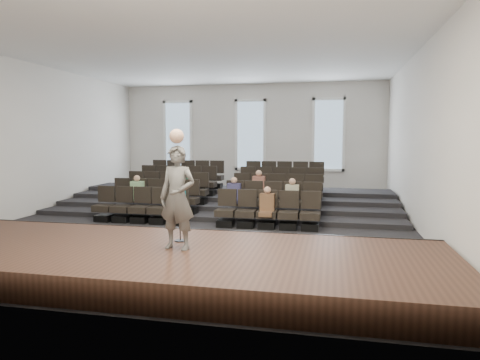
{
  "coord_description": "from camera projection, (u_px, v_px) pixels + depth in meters",
  "views": [
    {
      "loc": [
        3.69,
        -12.34,
        2.52
      ],
      "look_at": [
        0.91,
        0.5,
        1.25
      ],
      "focal_mm": 32.0,
      "sensor_mm": 36.0,
      "label": 1
    }
  ],
  "objects": [
    {
      "name": "ground",
      "position": [
        207.0,
        222.0,
        13.03
      ],
      "size": [
        14.0,
        14.0,
        0.0
      ],
      "primitive_type": "plane",
      "color": "black",
      "rests_on": "ground"
    },
    {
      "name": "ceiling",
      "position": [
        206.0,
        54.0,
        12.54
      ],
      "size": [
        12.0,
        14.0,
        0.02
      ],
      "primitive_type": "cube",
      "color": "white",
      "rests_on": "ground"
    },
    {
      "name": "wall_back",
      "position": [
        251.0,
        139.0,
        19.61
      ],
      "size": [
        12.0,
        0.04,
        5.0
      ],
      "primitive_type": "cube",
      "color": "silver",
      "rests_on": "ground"
    },
    {
      "name": "wall_front",
      "position": [
        62.0,
        140.0,
        5.96
      ],
      "size": [
        12.0,
        0.04,
        5.0
      ],
      "primitive_type": "cube",
      "color": "silver",
      "rests_on": "ground"
    },
    {
      "name": "wall_left",
      "position": [
        31.0,
        139.0,
        14.05
      ],
      "size": [
        0.04,
        14.0,
        5.0
      ],
      "primitive_type": "cube",
      "color": "silver",
      "rests_on": "ground"
    },
    {
      "name": "wall_right",
      "position": [
        421.0,
        139.0,
        11.52
      ],
      "size": [
        0.04,
        14.0,
        5.0
      ],
      "primitive_type": "cube",
      "color": "silver",
      "rests_on": "ground"
    },
    {
      "name": "stage",
      "position": [
        130.0,
        260.0,
        8.04
      ],
      "size": [
        11.8,
        3.6,
        0.5
      ],
      "primitive_type": "cube",
      "color": "#41271C",
      "rests_on": "ground"
    },
    {
      "name": "stage_lip",
      "position": [
        166.0,
        238.0,
        9.76
      ],
      "size": [
        11.8,
        0.06,
        0.52
      ],
      "primitive_type": "cube",
      "color": "black",
      "rests_on": "ground"
    },
    {
      "name": "risers",
      "position": [
        231.0,
        201.0,
        16.09
      ],
      "size": [
        11.8,
        4.8,
        0.6
      ],
      "color": "black",
      "rests_on": "ground"
    },
    {
      "name": "seating_rows",
      "position": [
        220.0,
        193.0,
        14.46
      ],
      "size": [
        6.8,
        4.7,
        1.67
      ],
      "color": "black",
      "rests_on": "ground"
    },
    {
      "name": "windows",
      "position": [
        250.0,
        135.0,
        19.53
      ],
      "size": [
        8.44,
        0.1,
        3.24
      ],
      "color": "white",
      "rests_on": "wall_back"
    },
    {
      "name": "audience",
      "position": [
        220.0,
        193.0,
        13.33
      ],
      "size": [
        5.45,
        2.64,
        1.1
      ],
      "color": "#166470",
      "rests_on": "seating_rows"
    },
    {
      "name": "speaker",
      "position": [
        177.0,
        198.0,
        7.78
      ],
      "size": [
        0.75,
        0.54,
        1.9
      ],
      "primitive_type": "imported",
      "rotation": [
        0.0,
        0.0,
        -0.13
      ],
      "color": "#595754",
      "rests_on": "stage"
    },
    {
      "name": "mic_stand",
      "position": [
        180.0,
        220.0,
        8.42
      ],
      "size": [
        0.23,
        0.23,
        1.39
      ],
      "color": "black",
      "rests_on": "stage"
    }
  ]
}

